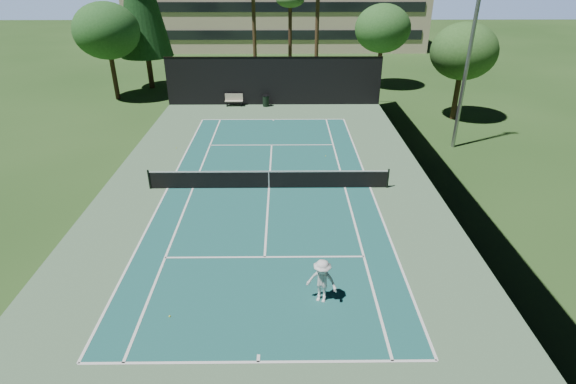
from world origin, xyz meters
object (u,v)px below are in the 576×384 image
tennis_ball_a (170,316)px  tennis_ball_d (176,148)px  tennis_net (269,179)px  tennis_ball_c (326,156)px  park_bench (234,100)px  player (322,281)px  tennis_ball_b (256,178)px  trash_bin (266,101)px

tennis_ball_a → tennis_ball_d: tennis_ball_a is taller
tennis_net → tennis_ball_c: tennis_net is taller
park_bench → player: bearing=-77.4°
tennis_ball_b → tennis_ball_a: bearing=-102.2°
tennis_ball_a → park_bench: size_ratio=0.05×
player → trash_bin: bearing=117.4°
tennis_net → player: size_ratio=7.44×
tennis_ball_c → trash_bin: trash_bin is taller
tennis_ball_b → tennis_ball_c: size_ratio=1.16×
tennis_ball_b → trash_bin: trash_bin is taller
park_bench → tennis_ball_a: bearing=-89.4°
player → tennis_ball_b: player is taller
player → tennis_ball_b: size_ratio=22.99×
player → park_bench: bearing=123.4°
tennis_net → tennis_ball_c: size_ratio=197.93×
tennis_ball_a → tennis_net: bearing=72.3°
player → trash_bin: 24.74m
park_bench → trash_bin: size_ratio=1.59×
tennis_ball_c → tennis_ball_d: (-9.69, 1.47, -0.00)m
tennis_ball_d → trash_bin: 11.12m
tennis_net → tennis_ball_a: size_ratio=189.37×
tennis_ball_a → tennis_ball_d: 16.06m
tennis_ball_b → park_bench: size_ratio=0.05×
tennis_net → player: player is taller
player → tennis_ball_b: bearing=126.6°
player → park_bench: (-5.53, 24.74, -0.32)m
tennis_ball_b → tennis_ball_c: (4.19, 3.27, -0.01)m
tennis_net → tennis_ball_c: 5.62m
player → trash_bin: (-2.83, 24.57, -0.39)m
tennis_net → tennis_ball_d: tennis_net is taller
tennis_net → player: (2.14, -9.07, 0.31)m
player → park_bench: 25.35m
player → tennis_ball_a: (-5.28, -0.81, -0.83)m
tennis_ball_c → park_bench: park_bench is taller
tennis_ball_b → tennis_ball_d: 7.26m
tennis_net → park_bench: 16.03m
tennis_ball_d → park_bench: park_bench is taller
park_bench → trash_bin: park_bench is taller
tennis_ball_a → tennis_ball_b: size_ratio=0.90×
park_bench → tennis_ball_b: bearing=-79.7°
tennis_ball_c → park_bench: 13.17m
tennis_ball_a → tennis_ball_b: tennis_ball_b is taller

